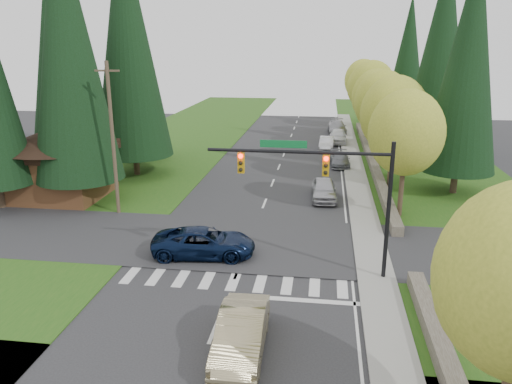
% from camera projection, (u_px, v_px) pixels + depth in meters
% --- Properties ---
extents(ground, '(120.00, 120.00, 0.00)m').
position_uv_depth(ground, '(220.00, 316.00, 21.09)').
color(ground, '#28282B').
rests_on(ground, ground).
extents(grass_east, '(14.00, 110.00, 0.06)m').
position_uv_depth(grass_east, '(439.00, 192.00, 38.33)').
color(grass_east, '#225216').
rests_on(grass_east, ground).
extents(grass_west, '(14.00, 110.00, 0.06)m').
position_uv_depth(grass_west, '(117.00, 180.00, 41.77)').
color(grass_west, '#225216').
rests_on(grass_west, ground).
extents(cross_street, '(120.00, 8.00, 0.10)m').
position_uv_depth(cross_street, '(249.00, 243.00, 28.68)').
color(cross_street, '#28282B').
rests_on(cross_street, ground).
extents(sidewalk_east, '(1.80, 80.00, 0.13)m').
position_uv_depth(sidewalk_east, '(357.00, 182.00, 41.03)').
color(sidewalk_east, gray).
rests_on(sidewalk_east, ground).
extents(curb_east, '(0.20, 80.00, 0.13)m').
position_uv_depth(curb_east, '(347.00, 182.00, 41.14)').
color(curb_east, gray).
rests_on(curb_east, ground).
extents(stone_wall_south, '(0.70, 14.00, 0.70)m').
position_uv_depth(stone_wall_south, '(448.00, 371.00, 17.01)').
color(stone_wall_south, '#4C4438').
rests_on(stone_wall_south, ground).
extents(stone_wall_north, '(0.70, 40.00, 0.70)m').
position_uv_depth(stone_wall_north, '(371.00, 158.00, 48.31)').
color(stone_wall_north, '#4C4438').
rests_on(stone_wall_north, ground).
extents(traffic_signal, '(8.70, 0.37, 6.80)m').
position_uv_depth(traffic_signal, '(329.00, 178.00, 23.34)').
color(traffic_signal, black).
rests_on(traffic_signal, ground).
extents(brown_building, '(8.40, 8.40, 5.40)m').
position_uv_depth(brown_building, '(60.00, 156.00, 36.39)').
color(brown_building, '#4C2D19').
rests_on(brown_building, ground).
extents(utility_pole, '(1.60, 0.24, 10.00)m').
position_uv_depth(utility_pole, '(113.00, 138.00, 32.24)').
color(utility_pole, '#473828').
rests_on(utility_pole, ground).
extents(decid_tree_0, '(4.80, 4.80, 8.37)m').
position_uv_depth(decid_tree_0, '(406.00, 133.00, 31.54)').
color(decid_tree_0, '#38281C').
rests_on(decid_tree_0, ground).
extents(decid_tree_1, '(5.20, 5.20, 8.80)m').
position_uv_depth(decid_tree_1, '(394.00, 114.00, 38.11)').
color(decid_tree_1, '#38281C').
rests_on(decid_tree_1, ground).
extents(decid_tree_2, '(5.00, 5.00, 8.82)m').
position_uv_depth(decid_tree_2, '(382.00, 102.00, 44.74)').
color(decid_tree_2, '#38281C').
rests_on(decid_tree_2, ground).
extents(decid_tree_3, '(5.00, 5.00, 8.55)m').
position_uv_depth(decid_tree_3, '(376.00, 97.00, 51.44)').
color(decid_tree_3, '#38281C').
rests_on(decid_tree_3, ground).
extents(decid_tree_4, '(5.40, 5.40, 9.18)m').
position_uv_depth(decid_tree_4, '(372.00, 87.00, 57.95)').
color(decid_tree_4, '#38281C').
rests_on(decid_tree_4, ground).
extents(decid_tree_5, '(4.80, 4.80, 8.30)m').
position_uv_depth(decid_tree_5, '(365.00, 87.00, 64.77)').
color(decid_tree_5, '#38281C').
rests_on(decid_tree_5, ground).
extents(decid_tree_6, '(5.20, 5.20, 8.86)m').
position_uv_depth(decid_tree_6, '(363.00, 80.00, 71.30)').
color(decid_tree_6, '#38281C').
rests_on(decid_tree_6, ground).
extents(conifer_w_a, '(6.12, 6.12, 19.80)m').
position_uv_depth(conifer_w_a, '(68.00, 47.00, 32.97)').
color(conifer_w_a, '#38281C').
rests_on(conifer_w_a, ground).
extents(conifer_w_b, '(5.44, 5.44, 17.80)m').
position_uv_depth(conifer_w_b, '(58.00, 60.00, 37.45)').
color(conifer_w_b, '#38281C').
rests_on(conifer_w_b, ground).
extents(conifer_w_c, '(6.46, 6.46, 20.80)m').
position_uv_depth(conifer_w_c, '(128.00, 40.00, 40.28)').
color(conifer_w_c, '#38281C').
rests_on(conifer_w_c, ground).
extents(conifer_w_e, '(5.78, 5.78, 18.80)m').
position_uv_depth(conifer_w_e, '(133.00, 51.00, 46.53)').
color(conifer_w_e, '#38281C').
rests_on(conifer_w_e, ground).
extents(conifer_e_a, '(5.44, 5.44, 17.80)m').
position_uv_depth(conifer_e_a, '(468.00, 61.00, 35.39)').
color(conifer_e_a, '#38281C').
rests_on(conifer_e_a, ground).
extents(conifer_e_b, '(6.12, 6.12, 19.80)m').
position_uv_depth(conifer_e_b, '(442.00, 45.00, 48.25)').
color(conifer_e_b, '#38281C').
rests_on(conifer_e_b, ground).
extents(conifer_e_c, '(5.10, 5.10, 16.80)m').
position_uv_depth(conifer_e_c, '(408.00, 57.00, 62.09)').
color(conifer_e_c, '#38281C').
rests_on(conifer_e_c, ground).
extents(sedan_champagne, '(1.84, 4.95, 1.62)m').
position_uv_depth(sedan_champagne, '(241.00, 333.00, 18.38)').
color(sedan_champagne, tan).
rests_on(sedan_champagne, ground).
extents(suv_navy, '(5.74, 3.10, 1.53)m').
position_uv_depth(suv_navy, '(204.00, 243.00, 26.81)').
color(suv_navy, '#0A1634').
rests_on(suv_navy, ground).
extents(parked_car_a, '(2.00, 4.54, 1.52)m').
position_uv_depth(parked_car_a, '(324.00, 189.00, 36.52)').
color(parked_car_a, '#B8B8BD').
rests_on(parked_car_a, ground).
extents(parked_car_b, '(1.86, 4.28, 1.23)m').
position_uv_depth(parked_car_b, '(340.00, 159.00, 46.46)').
color(parked_car_b, slate).
rests_on(parked_car_b, ground).
extents(parked_car_c, '(1.68, 4.26, 1.38)m').
position_uv_depth(parked_car_c, '(327.00, 143.00, 53.47)').
color(parked_car_c, silver).
rests_on(parked_car_c, ground).
extents(parked_car_d, '(2.01, 4.76, 1.61)m').
position_uv_depth(parked_car_d, '(338.00, 136.00, 56.89)').
color(parked_car_d, white).
rests_on(parked_car_d, ground).
extents(parked_car_e, '(2.49, 5.51, 1.57)m').
position_uv_depth(parked_car_e, '(337.00, 127.00, 63.12)').
color(parked_car_e, '#98989D').
rests_on(parked_car_e, ground).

